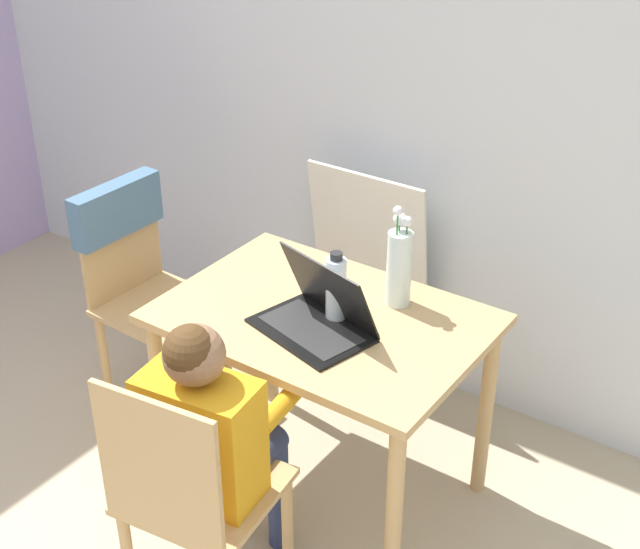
# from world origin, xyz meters

# --- Properties ---
(wall_back) EXTENTS (6.40, 0.05, 2.50)m
(wall_back) POSITION_xyz_m (0.00, 2.23, 1.25)
(wall_back) COLOR silver
(wall_back) RESTS_ON ground_plane
(dining_table) EXTENTS (1.02, 0.71, 0.72)m
(dining_table) POSITION_xyz_m (0.19, 1.41, 0.62)
(dining_table) COLOR tan
(dining_table) RESTS_ON ground_plane
(chair_occupied) EXTENTS (0.45, 0.45, 0.88)m
(chair_occupied) POSITION_xyz_m (0.20, 0.75, 0.46)
(chair_occupied) COLOR tan
(chair_occupied) RESTS_ON ground_plane
(chair_spare) EXTENTS (0.44, 0.41, 0.89)m
(chair_spare) POSITION_xyz_m (-0.74, 1.48, 0.60)
(chair_spare) COLOR tan
(chair_spare) RESTS_ON ground_plane
(person_seated) EXTENTS (0.39, 0.46, 0.99)m
(person_seated) POSITION_xyz_m (0.18, 0.87, 0.62)
(person_seated) COLOR orange
(person_seated) RESTS_ON ground_plane
(laptop) EXTENTS (0.41, 0.33, 0.23)m
(laptop) POSITION_xyz_m (0.22, 1.34, 0.77)
(laptop) COLOR black
(laptop) RESTS_ON dining_table
(flower_vase) EXTENTS (0.08, 0.08, 0.35)m
(flower_vase) POSITION_xyz_m (0.35, 1.61, 0.86)
(flower_vase) COLOR silver
(flower_vase) RESTS_ON dining_table
(water_bottle) EXTENTS (0.06, 0.06, 0.24)m
(water_bottle) POSITION_xyz_m (0.24, 1.41, 0.83)
(water_bottle) COLOR silver
(water_bottle) RESTS_ON dining_table
(cardboard_panel) EXTENTS (0.51, 0.14, 0.92)m
(cardboard_panel) POSITION_xyz_m (-0.06, 2.10, 0.46)
(cardboard_panel) COLOR silver
(cardboard_panel) RESTS_ON ground_plane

